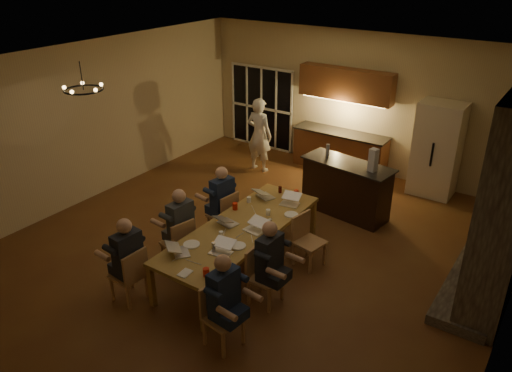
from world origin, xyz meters
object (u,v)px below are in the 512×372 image
object	(u,v)px
chair_left_near	(128,274)
plate_left	(191,244)
person_right_near	(224,301)
laptop_d	(254,225)
laptop_e	(266,191)
mug_back	(249,200)
redcup_mid	(235,206)
chair_right_near	(223,317)
chair_right_far	(310,242)
redcup_far	(296,193)
chandelier	(83,90)
mug_mid	(268,212)
laptop_f	(290,199)
can_silver	(214,246)
chair_right_mid	(266,277)
person_left_far	(223,203)
laptop_c	(228,217)
bar_blender	(373,160)
bar_island	(346,188)
plate_far	(291,215)
laptop_b	(221,247)
can_cola	(280,190)
person_right_mid	(269,264)
chair_left_far	(222,214)
dining_table	(241,247)
laptop_a	(181,246)
standing_person	(259,135)
mug_front	(221,234)
person_left_near	(129,261)
plate_near	(238,246)
bar_bottle	(328,150)
person_left_mid	(181,228)
refrigerator	(437,150)
can_right	(270,222)

from	to	relation	value
chair_left_near	plate_left	distance (m)	1.02
person_right_near	laptop_d	bearing A→B (deg)	27.30
laptop_e	mug_back	xyz separation A→B (m)	(-0.13, -0.34, -0.06)
redcup_mid	chair_right_near	bearing A→B (deg)	-57.35
chair_right_far	person_right_near	bearing A→B (deg)	-170.18
laptop_e	redcup_far	xyz separation A→B (m)	(0.44, 0.33, -0.05)
chandelier	mug_mid	distance (m)	3.58
chandelier	laptop_d	bearing A→B (deg)	13.59
laptop_f	can_silver	bearing A→B (deg)	-105.73
chair_right_far	person_right_near	size ratio (longest dim) A/B	0.64
chair_right_mid	redcup_mid	xyz separation A→B (m)	(-1.27, 0.98, 0.37)
mug_back	plate_left	distance (m)	1.64
person_left_far	laptop_c	size ratio (longest dim) A/B	4.31
chair_right_near	bar_blender	size ratio (longest dim) A/B	2.05
bar_island	plate_left	distance (m)	3.64
plate_far	chair_right_far	bearing A→B (deg)	-16.63
laptop_b	can_cola	xyz separation A→B (m)	(-0.34, 2.20, -0.05)
person_left_far	person_right_mid	bearing A→B (deg)	66.57
chair_left_far	dining_table	bearing A→B (deg)	61.81
dining_table	laptop_c	size ratio (longest dim) A/B	10.09
chair_left_near	bar_island	bearing A→B (deg)	163.16
redcup_mid	bar_blender	world-z (taller)	bar_blender
plate_left	bar_blender	bearing A→B (deg)	67.17
laptop_a	laptop_c	world-z (taller)	same
laptop_e	laptop_a	bearing A→B (deg)	111.10
standing_person	laptop_d	world-z (taller)	standing_person
dining_table	laptop_e	distance (m)	1.25
mug_front	plate_far	bearing A→B (deg)	66.41
laptop_c	redcup_far	size ratio (longest dim) A/B	2.67
person_left_near	can_cola	bearing A→B (deg)	172.55
laptop_e	mug_mid	size ratio (longest dim) A/B	3.20
person_right_mid	person_left_far	world-z (taller)	same
can_silver	plate_near	distance (m)	0.37
chair_left_near	laptop_d	distance (m)	2.04
mug_back	bar_bottle	bearing A→B (deg)	75.90
chair_right_mid	person_left_mid	distance (m)	1.70
laptop_b	person_left_mid	bearing A→B (deg)	156.84
mug_front	can_silver	xyz separation A→B (m)	(0.12, -0.34, 0.01)
person_left_far	redcup_far	xyz separation A→B (m)	(1.02, 0.85, 0.12)
refrigerator	chair_right_far	world-z (taller)	refrigerator
can_cola	plate_near	distance (m)	1.96
chair_right_near	laptop_f	bearing A→B (deg)	21.71
chair_right_far	laptop_c	distance (m)	1.40
can_cola	standing_person	bearing A→B (deg)	131.69
laptop_f	plate_left	world-z (taller)	laptop_f
bar_bottle	laptop_b	bearing A→B (deg)	-88.49
mug_front	standing_person	bearing A→B (deg)	116.18
can_silver	plate_left	xyz separation A→B (m)	(-0.36, -0.09, -0.05)
mug_back	can_right	xyz separation A→B (m)	(0.75, -0.49, 0.01)
person_right_near	laptop_d	xyz separation A→B (m)	(-0.62, 1.58, 0.17)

